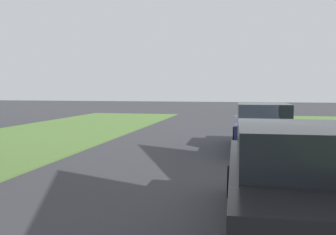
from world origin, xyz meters
TOP-DOWN VIEW (x-y plane):
  - parked_sedan_black at (2.32, 7.07)m, footprint 2.05×4.45m
  - parked_sedan_navy at (2.20, 14.26)m, footprint 2.05×4.45m

SIDE VIEW (x-z plane):
  - parked_sedan_black at x=2.32m, z-range -0.06..1.51m
  - parked_sedan_navy at x=2.20m, z-range -0.06..1.51m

